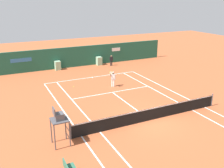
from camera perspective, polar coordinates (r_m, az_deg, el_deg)
The scene contains 7 objects.
ground_plane at distance 19.39m, azimuth 7.64°, elevation -7.34°, with size 80.00×80.00×0.01m.
tennis_net at distance 18.74m, azimuth 8.67°, elevation -6.62°, with size 12.10×0.10×1.07m.
sponsor_back_wall at distance 33.14m, azimuth -7.93°, elevation 6.01°, with size 25.00×1.02×2.59m.
umpire_chair at distance 15.43m, azimuth -11.76°, elevation -7.79°, with size 1.00×1.00×2.49m.
player_on_baseline at distance 25.29m, azimuth 0.20°, elevation 1.41°, with size 0.79×0.62×1.77m.
ball_kid_right_post at distance 33.30m, azimuth -0.17°, elevation 5.46°, with size 0.46×0.23×1.39m.
tennis_ball_by_sideline at distance 25.82m, azimuth -8.60°, elevation -0.53°, with size 0.07×0.07×0.07m, color #CCE033.
Camera 1 is at (-9.78, -13.85, 8.50)m, focal length 40.79 mm.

